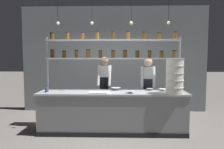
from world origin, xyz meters
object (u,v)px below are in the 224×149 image
Objects in this scene: chef_left at (104,84)px; cutting_board at (98,92)px; spice_shelf_unit at (113,51)px; prep_bowl_near_right at (116,89)px; chef_center at (148,86)px; prep_bowl_center_back at (163,90)px; container_stack at (175,76)px; prep_bowl_near_left at (130,92)px; prep_bowl_center_front at (150,89)px; serving_cup_front at (47,90)px.

chef_left is 1.04m from cutting_board.
prep_bowl_near_right is (0.08, -0.10, -0.88)m from spice_shelf_unit.
prep_bowl_center_back is (0.27, -0.50, -0.02)m from chef_center.
chef_center is (0.87, 0.29, -0.87)m from spice_shelf_unit.
spice_shelf_unit is at bearing 154.77° from container_stack.
prep_bowl_center_front is (0.48, 0.42, -0.00)m from prep_bowl_near_left.
serving_cup_front is (-1.53, -0.34, 0.02)m from prep_bowl_near_right.
prep_bowl_near_right reaches higher than prep_bowl_center_front.
prep_bowl_center_back is at bearing 110.97° from container_stack.
prep_bowl_center_front is at bearing -0.59° from prep_bowl_near_right.
container_stack is 4.59× the size of prep_bowl_center_front.
spice_shelf_unit reaches higher than chef_center.
prep_bowl_near_left is at bearing -53.79° from chef_left.
spice_shelf_unit is at bearing -156.16° from chef_center.
container_stack is 0.76m from prep_bowl_center_front.
prep_bowl_near_left is (0.62, -1.04, -0.03)m from chef_left.
prep_bowl_near_left is at bearing 174.92° from container_stack.
chef_left reaches higher than prep_bowl_center_back.
container_stack is (1.54, -1.13, 0.32)m from chef_left.
container_stack is at bearing -59.43° from chef_center.
container_stack reaches higher than cutting_board.
serving_cup_front is at bearing -174.91° from prep_bowl_center_back.
chef_center is at bearing 17.46° from serving_cup_front.
cutting_board is (-0.30, -0.52, -0.90)m from spice_shelf_unit.
chef_left is at bearing 120.65° from prep_bowl_near_left.
chef_center is at bearing 115.30° from container_stack.
chef_center is 0.57m from prep_bowl_center_back.
cutting_board is 2.19× the size of prep_bowl_center_back.
prep_bowl_near_left is (0.69, -0.01, 0.01)m from cutting_board.
chef_center is 2.44m from serving_cup_front.
spice_shelf_unit is 32.20× the size of serving_cup_front.
prep_bowl_near_left reaches higher than prep_bowl_center_back.
prep_bowl_near_right is at bearing -53.49° from spice_shelf_unit.
prep_bowl_near_right is (-0.31, 0.43, 0.01)m from prep_bowl_near_left.
prep_bowl_near_left reaches higher than prep_bowl_center_front.
serving_cup_front is at bearing -167.60° from prep_bowl_near_right.
chef_left reaches higher than serving_cup_front.
prep_bowl_near_right is (0.31, -0.61, -0.03)m from chef_left.
chef_left is at bearing 150.50° from prep_bowl_center_front.
prep_bowl_near_left is at bearing -54.21° from prep_bowl_near_right.
prep_bowl_center_back is at bearing -56.12° from chef_center.
spice_shelf_unit is 1.47m from prep_bowl_center_back.
chef_left is at bearing 116.68° from prep_bowl_near_right.
spice_shelf_unit reaches higher than prep_bowl_center_back.
container_stack is at bearing -5.08° from prep_bowl_near_left.
container_stack is 1.87× the size of cutting_board.
chef_left is 1.55m from serving_cup_front.
spice_shelf_unit is 1.25m from prep_bowl_center_front.
chef_center is (1.11, -0.22, -0.02)m from chef_left.
spice_shelf_unit reaches higher than cutting_board.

